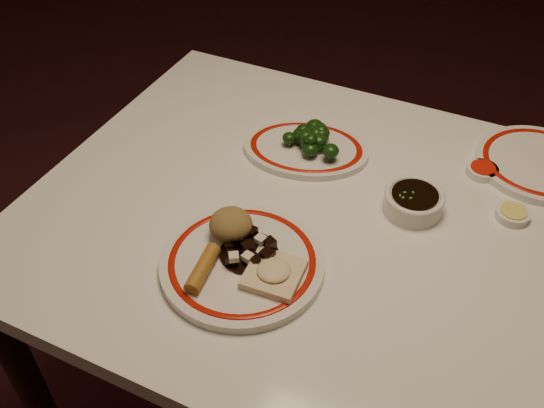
{
  "coord_description": "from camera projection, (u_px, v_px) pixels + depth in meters",
  "views": [
    {
      "loc": [
        0.23,
        -0.8,
        1.54
      ],
      "look_at": [
        -0.12,
        -0.06,
        0.8
      ],
      "focal_mm": 40.0,
      "sensor_mm": 36.0,
      "label": 1
    }
  ],
  "objects": [
    {
      "name": "rice_mound",
      "position": [
        231.0,
        225.0,
        1.07
      ],
      "size": [
        0.08,
        0.08,
        0.06
      ],
      "primitive_type": "ellipsoid",
      "color": "olive",
      "rests_on": "main_plate"
    },
    {
      "name": "far_plate",
      "position": [
        539.0,
        163.0,
        1.26
      ],
      "size": [
        0.32,
        0.32,
        0.02
      ],
      "color": "silver",
      "rests_on": "dining_table"
    },
    {
      "name": "stirfry_heap",
      "position": [
        249.0,
        250.0,
        1.05
      ],
      "size": [
        0.1,
        0.1,
        0.03
      ],
      "color": "black",
      "rests_on": "main_plate"
    },
    {
      "name": "spring_roll",
      "position": [
        203.0,
        268.0,
        1.01
      ],
      "size": [
        0.04,
        0.1,
        0.03
      ],
      "primitive_type": "cylinder",
      "rotation": [
        1.57,
        0.0,
        0.12
      ],
      "color": "#A57128",
      "rests_on": "main_plate"
    },
    {
      "name": "soy_bowl",
      "position": [
        413.0,
        202.0,
        1.15
      ],
      "size": [
        0.11,
        0.11,
        0.04
      ],
      "color": "silver",
      "rests_on": "dining_table"
    },
    {
      "name": "dining_table",
      "position": [
        339.0,
        255.0,
        1.2
      ],
      "size": [
        1.2,
        0.9,
        0.75
      ],
      "color": "white",
      "rests_on": "ground"
    },
    {
      "name": "main_plate",
      "position": [
        242.0,
        263.0,
        1.05
      ],
      "size": [
        0.31,
        0.31,
        0.02
      ],
      "color": "silver",
      "rests_on": "dining_table"
    },
    {
      "name": "broccoli_pile",
      "position": [
        312.0,
        136.0,
        1.27
      ],
      "size": [
        0.13,
        0.11,
        0.05
      ],
      "color": "#23471C",
      "rests_on": "broccoli_plate"
    },
    {
      "name": "fried_wonton",
      "position": [
        274.0,
        273.0,
        1.01
      ],
      "size": [
        0.1,
        0.1,
        0.03
      ],
      "color": "beige",
      "rests_on": "main_plate"
    },
    {
      "name": "broccoli_plate",
      "position": [
        306.0,
        149.0,
        1.29
      ],
      "size": [
        0.31,
        0.28,
        0.02
      ],
      "color": "silver",
      "rests_on": "dining_table"
    },
    {
      "name": "mustard_dish",
      "position": [
        513.0,
        214.0,
        1.14
      ],
      "size": [
        0.06,
        0.06,
        0.02
      ],
      "color": "silver",
      "rests_on": "dining_table"
    },
    {
      "name": "sweet_sour_dish",
      "position": [
        482.0,
        170.0,
        1.24
      ],
      "size": [
        0.06,
        0.06,
        0.02
      ],
      "color": "silver",
      "rests_on": "dining_table"
    }
  ]
}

